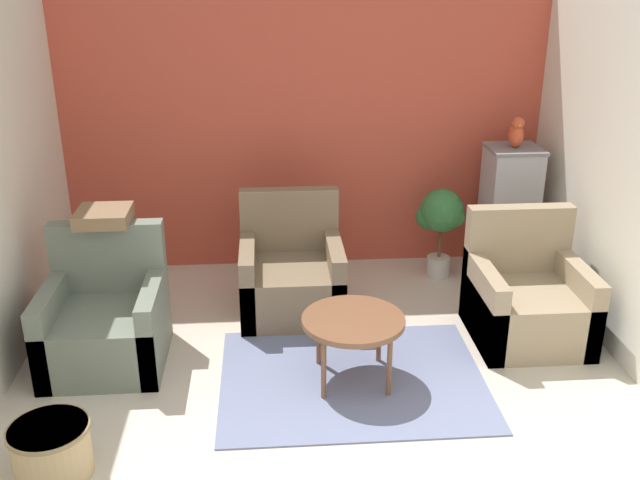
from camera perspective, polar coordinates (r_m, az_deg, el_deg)
The scene contains 12 objects.
wall_back_accent at distance 6.54m, azimuth -1.23°, elevation 9.13°, with size 4.45×0.06×2.66m.
wall_right at distance 5.42m, azimuth 23.88°, elevation 4.57°, with size 0.06×3.55×2.66m.
area_rug at distance 5.09m, azimuth 2.59°, elevation -11.02°, with size 1.83×1.42×0.01m.
coffee_table at distance 4.87m, azimuth 2.67°, elevation -6.71°, with size 0.71×0.71×0.49m.
armchair_left at distance 5.39m, azimuth -16.75°, elevation -6.38°, with size 0.83×0.84×0.96m.
armchair_right at distance 5.71m, azimuth 16.18°, elevation -4.68°, with size 0.83×0.84×0.96m.
armchair_middle at distance 5.89m, azimuth -2.31°, elevation -2.95°, with size 0.83×0.84×0.96m.
birdcage at distance 6.62m, azimuth 14.80°, elevation 2.02°, with size 0.48×0.48×1.22m.
parrot at distance 6.42m, azimuth 15.42°, elevation 8.26°, with size 0.13×0.23×0.27m.
potted_plant at distance 6.50m, azimuth 9.64°, elevation 1.80°, with size 0.43×0.39×0.84m.
wicker_basket at distance 4.45m, azimuth -20.69°, elevation -15.39°, with size 0.46×0.46×0.33m.
throw_pillow at distance 5.39m, azimuth -16.93°, elevation 1.84°, with size 0.38×0.38×0.10m.
Camera 1 is at (-0.35, -2.80, 2.76)m, focal length 40.00 mm.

